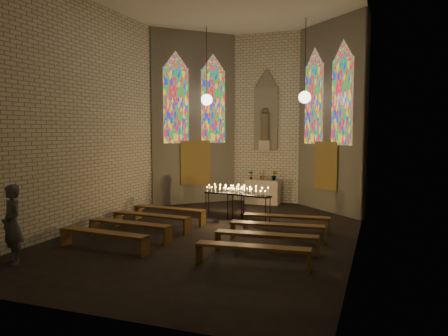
{
  "coord_description": "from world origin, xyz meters",
  "views": [
    {
      "loc": [
        4.57,
        -11.76,
        3.02
      ],
      "look_at": [
        -0.23,
        1.46,
        1.8
      ],
      "focal_mm": 35.0,
      "sensor_mm": 36.0,
      "label": 1
    }
  ],
  "objects_px": {
    "votive_stand_left": "(225,191)",
    "altar": "(262,192)",
    "aisle_flower_pot": "(243,213)",
    "votive_stand_right": "(249,193)",
    "visitor": "(12,224)"
  },
  "relations": [
    {
      "from": "aisle_flower_pot",
      "to": "votive_stand_left",
      "type": "height_order",
      "value": "votive_stand_left"
    },
    {
      "from": "votive_stand_right",
      "to": "visitor",
      "type": "bearing_deg",
      "value": -106.56
    },
    {
      "from": "votive_stand_right",
      "to": "visitor",
      "type": "height_order",
      "value": "visitor"
    },
    {
      "from": "aisle_flower_pot",
      "to": "votive_stand_left",
      "type": "relative_size",
      "value": 0.26
    },
    {
      "from": "votive_stand_left",
      "to": "votive_stand_right",
      "type": "xyz_separation_m",
      "value": [
        1.07,
        -0.68,
        0.08
      ]
    },
    {
      "from": "aisle_flower_pot",
      "to": "visitor",
      "type": "distance_m",
      "value": 7.53
    },
    {
      "from": "votive_stand_left",
      "to": "votive_stand_right",
      "type": "distance_m",
      "value": 1.28
    },
    {
      "from": "altar",
      "to": "votive_stand_left",
      "type": "xyz_separation_m",
      "value": [
        -0.58,
        -2.93,
        0.39
      ]
    },
    {
      "from": "aisle_flower_pot",
      "to": "votive_stand_left",
      "type": "distance_m",
      "value": 1.02
    },
    {
      "from": "votive_stand_left",
      "to": "visitor",
      "type": "relative_size",
      "value": 0.78
    },
    {
      "from": "aisle_flower_pot",
      "to": "altar",
      "type": "bearing_deg",
      "value": 92.6
    },
    {
      "from": "altar",
      "to": "votive_stand_right",
      "type": "xyz_separation_m",
      "value": [
        0.49,
        -3.61,
        0.47
      ]
    },
    {
      "from": "altar",
      "to": "visitor",
      "type": "height_order",
      "value": "visitor"
    },
    {
      "from": "altar",
      "to": "votive_stand_right",
      "type": "bearing_deg",
      "value": -82.27
    },
    {
      "from": "votive_stand_left",
      "to": "altar",
      "type": "bearing_deg",
      "value": 78.63
    }
  ]
}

